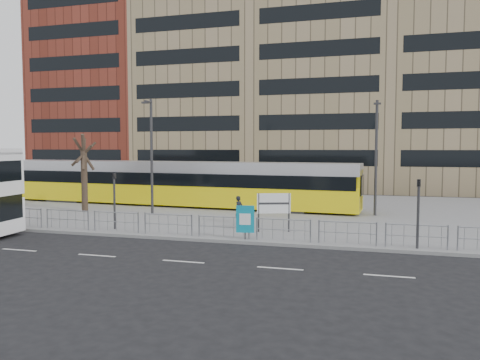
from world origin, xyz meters
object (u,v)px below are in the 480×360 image
(ad_panel, at_px, (245,220))
(bare_tree, at_px, (83,133))
(lamp_post_east, at_px, (376,153))
(pedestrian, at_px, (239,209))
(station_sign, at_px, (274,205))
(traffic_light_east, at_px, (418,204))
(lamp_post_west, at_px, (151,151))
(traffic_light_west, at_px, (114,193))
(tram, at_px, (170,183))

(ad_panel, height_order, bare_tree, bare_tree)
(ad_panel, height_order, lamp_post_east, lamp_post_east)
(ad_panel, height_order, pedestrian, ad_panel)
(station_sign, xyz_separation_m, bare_tree, (-14.45, 4.33, 4.08))
(traffic_light_east, height_order, bare_tree, bare_tree)
(lamp_post_west, bearing_deg, traffic_light_west, -83.24)
(ad_panel, distance_m, lamp_post_west, 11.31)
(station_sign, bearing_deg, lamp_post_east, 36.97)
(tram, xyz_separation_m, pedestrian, (7.48, -6.69, -0.91))
(tram, relative_size, station_sign, 14.06)
(pedestrian, bearing_deg, traffic_light_east, -94.05)
(lamp_post_east, distance_m, bare_tree, 20.04)
(traffic_light_west, relative_size, traffic_light_east, 1.00)
(bare_tree, bearing_deg, ad_panel, -26.43)
(traffic_light_west, distance_m, traffic_light_east, 15.63)
(station_sign, xyz_separation_m, pedestrian, (-2.60, 2.39, -0.63))
(station_sign, relative_size, lamp_post_east, 0.27)
(lamp_post_west, bearing_deg, tram, 99.25)
(traffic_light_east, height_order, lamp_post_east, lamp_post_east)
(pedestrian, bearing_deg, tram, 70.26)
(traffic_light_east, distance_m, lamp_post_west, 17.82)
(ad_panel, bearing_deg, traffic_light_east, -7.10)
(traffic_light_east, height_order, lamp_post_west, lamp_post_west)
(ad_panel, bearing_deg, tram, 120.97)
(lamp_post_east, height_order, bare_tree, lamp_post_east)
(tram, height_order, traffic_light_west, tram)
(pedestrian, bearing_deg, ad_panel, -138.71)
(bare_tree, bearing_deg, tram, 47.38)
(lamp_post_west, relative_size, bare_tree, 1.02)
(pedestrian, distance_m, lamp_post_west, 7.83)
(tram, height_order, lamp_post_west, lamp_post_west)
(station_sign, height_order, traffic_light_east, traffic_light_east)
(ad_panel, height_order, lamp_post_west, lamp_post_west)
(traffic_light_west, height_order, lamp_post_west, lamp_post_west)
(pedestrian, relative_size, lamp_post_west, 0.21)
(bare_tree, bearing_deg, traffic_light_east, -17.23)
(lamp_post_west, xyz_separation_m, bare_tree, (-5.12, -0.13, 1.29))
(lamp_post_east, bearing_deg, lamp_post_west, -167.49)
(traffic_light_east, distance_m, lamp_post_east, 10.40)
(station_sign, relative_size, traffic_light_east, 0.67)
(traffic_light_east, relative_size, lamp_post_west, 0.40)
(traffic_light_west, height_order, lamp_post_east, lamp_post_east)
(tram, height_order, traffic_light_east, tram)
(station_sign, relative_size, bare_tree, 0.27)
(traffic_light_west, xyz_separation_m, traffic_light_east, (15.61, -0.80, 0.00))
(traffic_light_west, xyz_separation_m, lamp_post_west, (-0.71, 5.98, 2.25))
(lamp_post_west, bearing_deg, pedestrian, -17.14)
(station_sign, bearing_deg, pedestrian, 118.75)
(pedestrian, relative_size, traffic_light_west, 0.52)
(pedestrian, height_order, traffic_light_west, traffic_light_west)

